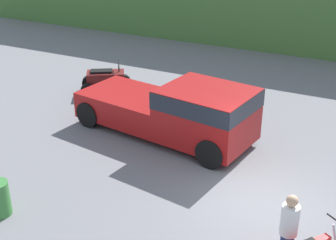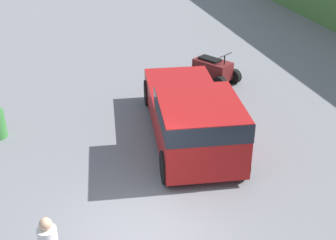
% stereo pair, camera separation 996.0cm
% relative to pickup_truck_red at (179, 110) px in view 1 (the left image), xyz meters
% --- Properties ---
extents(ground_plane, '(80.00, 80.00, 0.00)m').
position_rel_pickup_truck_red_xyz_m(ground_plane, '(3.50, -2.29, -1.00)').
color(ground_plane, slate).
extents(pickup_truck_red, '(6.18, 3.10, 1.89)m').
position_rel_pickup_truck_red_xyz_m(pickup_truck_red, '(0.00, 0.00, 0.00)').
color(pickup_truck_red, maroon).
rests_on(pickup_truck_red, ground_plane).
extents(quad_atv, '(2.30, 2.04, 1.25)m').
position_rel_pickup_truck_red_xyz_m(quad_atv, '(-4.34, 2.29, -0.52)').
color(quad_atv, black).
rests_on(quad_atv, ground_plane).
extents(rider_person, '(0.51, 0.51, 1.78)m').
position_rel_pickup_truck_red_xyz_m(rider_person, '(4.51, -4.38, -0.04)').
color(rider_person, navy).
rests_on(rider_person, ground_plane).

